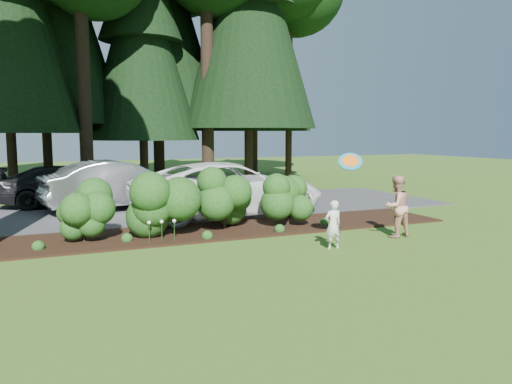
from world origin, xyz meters
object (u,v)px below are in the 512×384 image
(adult, at_px, (396,206))
(car_silver_wagon, at_px, (119,185))
(car_white_suv, at_px, (229,189))
(car_dark_suv, at_px, (71,185))
(frisbee, at_px, (350,161))
(child, at_px, (333,225))

(adult, bearing_deg, car_silver_wagon, -58.94)
(car_white_suv, height_order, adult, car_white_suv)
(car_dark_suv, relative_size, adult, 3.13)
(car_silver_wagon, distance_m, adult, 9.33)
(car_white_suv, xyz_separation_m, car_dark_suv, (-4.39, 4.43, -0.13))
(car_white_suv, xyz_separation_m, adult, (2.77, -4.59, -0.09))
(car_white_suv, distance_m, car_dark_suv, 6.24)
(adult, xyz_separation_m, frisbee, (-1.79, -0.58, 1.20))
(car_dark_suv, bearing_deg, frisbee, -148.25)
(child, bearing_deg, car_white_suv, -82.80)
(car_white_suv, bearing_deg, adult, -152.81)
(car_silver_wagon, xyz_separation_m, child, (3.55, -7.88, -0.30))
(car_silver_wagon, height_order, child, car_silver_wagon)
(car_white_suv, distance_m, frisbee, 5.38)
(car_silver_wagon, distance_m, car_white_suv, 4.05)
(car_silver_wagon, height_order, adult, car_silver_wagon)
(car_dark_suv, height_order, adult, adult)
(car_dark_suv, distance_m, frisbee, 11.07)
(adult, bearing_deg, car_dark_suv, -58.21)
(car_silver_wagon, bearing_deg, car_dark_suv, 30.80)
(car_white_suv, height_order, frisbee, frisbee)
(car_silver_wagon, xyz_separation_m, car_white_suv, (2.94, -2.79, 0.02))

